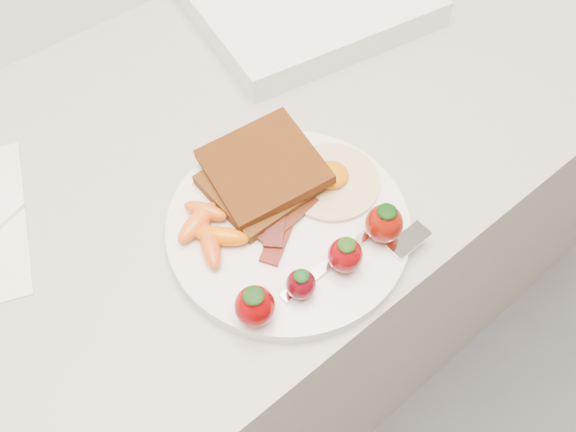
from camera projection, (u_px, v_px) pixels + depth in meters
counter at (224, 309)px, 1.07m from camera, size 2.00×0.60×0.90m
plate at (288, 225)px, 0.63m from camera, size 0.27×0.27×0.02m
toast_lower at (259, 185)px, 0.64m from camera, size 0.11×0.11×0.01m
toast_upper at (263, 167)px, 0.63m from camera, size 0.14×0.14×0.03m
fried_egg at (331, 180)px, 0.64m from camera, size 0.13×0.13×0.02m
bacon_strips at (282, 222)px, 0.61m from camera, size 0.10×0.09×0.01m
baby_carrots at (209, 230)px, 0.60m from camera, size 0.07×0.10×0.02m
strawberries at (325, 263)px, 0.56m from camera, size 0.20×0.05×0.05m
fork at (365, 254)px, 0.59m from camera, size 0.17×0.05×0.00m
appliance at (309, 1)px, 0.83m from camera, size 0.36×0.31×0.04m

